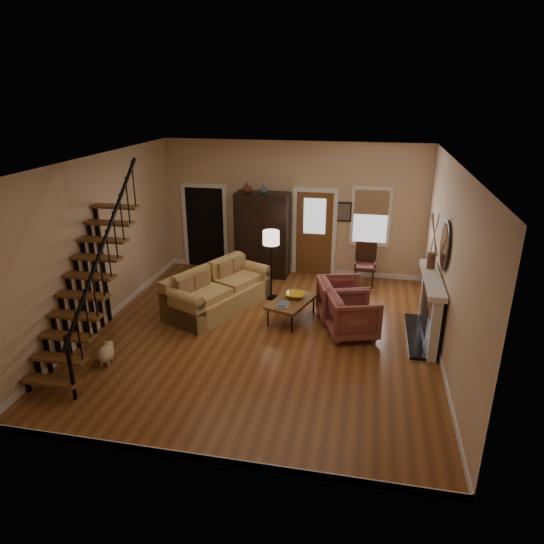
% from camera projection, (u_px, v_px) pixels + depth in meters
% --- Properties ---
extents(room, '(7.00, 7.33, 3.30)m').
position_uv_depth(room, '(261.00, 233.00, 10.52)').
color(room, brown).
rests_on(room, ground).
extents(staircase, '(0.94, 2.80, 3.20)m').
position_uv_depth(staircase, '(84.00, 270.00, 8.13)').
color(staircase, brown).
rests_on(staircase, ground).
extents(fireplace, '(0.33, 1.95, 2.30)m').
position_uv_depth(fireplace, '(433.00, 302.00, 8.98)').
color(fireplace, black).
rests_on(fireplace, ground).
extents(armoire, '(1.30, 0.60, 2.10)m').
position_uv_depth(armoire, '(262.00, 235.00, 12.01)').
color(armoire, black).
rests_on(armoire, ground).
extents(vase_a, '(0.24, 0.24, 0.25)m').
position_uv_depth(vase_a, '(247.00, 188.00, 11.56)').
color(vase_a, '#4C2619').
rests_on(vase_a, armoire).
extents(vase_b, '(0.20, 0.20, 0.21)m').
position_uv_depth(vase_b, '(263.00, 189.00, 11.50)').
color(vase_b, '#334C60').
rests_on(vase_b, armoire).
extents(sofa, '(1.94, 2.61, 0.89)m').
position_uv_depth(sofa, '(219.00, 290.00, 10.28)').
color(sofa, tan).
rests_on(sofa, ground).
extents(coffee_table, '(0.99, 1.30, 0.44)m').
position_uv_depth(coffee_table, '(291.00, 310.00, 9.88)').
color(coffee_table, brown).
rests_on(coffee_table, ground).
extents(bowl, '(0.39, 0.39, 0.10)m').
position_uv_depth(bowl, '(295.00, 295.00, 9.92)').
color(bowl, gold).
rests_on(bowl, coffee_table).
extents(books, '(0.21, 0.29, 0.05)m').
position_uv_depth(books, '(283.00, 304.00, 9.54)').
color(books, beige).
rests_on(books, coffee_table).
extents(armchair_left, '(1.14, 1.13, 0.83)m').
position_uv_depth(armchair_left, '(353.00, 315.00, 9.20)').
color(armchair_left, maroon).
rests_on(armchair_left, ground).
extents(armchair_right, '(1.14, 1.12, 0.85)m').
position_uv_depth(armchair_right, '(342.00, 300.00, 9.87)').
color(armchair_right, maroon).
rests_on(armchair_right, ground).
extents(floor_lamp, '(0.44, 0.44, 1.58)m').
position_uv_depth(floor_lamp, '(271.00, 265.00, 10.70)').
color(floor_lamp, black).
rests_on(floor_lamp, ground).
extents(side_chair, '(0.54, 0.54, 1.02)m').
position_uv_depth(side_chair, '(365.00, 265.00, 11.54)').
color(side_chair, '#341D10').
rests_on(side_chair, ground).
extents(dog, '(0.38, 0.51, 0.33)m').
position_uv_depth(dog, '(106.00, 355.00, 8.33)').
color(dog, beige).
rests_on(dog, ground).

